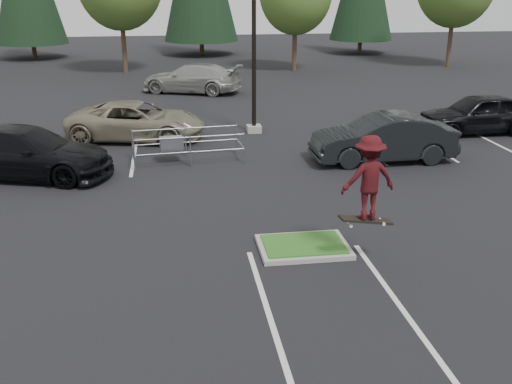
{
  "coord_description": "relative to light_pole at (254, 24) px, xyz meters",
  "views": [
    {
      "loc": [
        -3.12,
        -13.11,
        6.3
      ],
      "look_at": [
        -0.96,
        1.5,
        1.02
      ],
      "focal_mm": 42.0,
      "sensor_mm": 36.0,
      "label": 1
    }
  ],
  "objects": [
    {
      "name": "skateboarder",
      "position": [
        0.7,
        -13.0,
        -2.44
      ],
      "size": [
        1.32,
        0.85,
        2.11
      ],
      "rotation": [
        0.0,
        0.0,
        3.25
      ],
      "color": "black",
      "rests_on": "ground"
    },
    {
      "name": "car_l_tan",
      "position": [
        -5.0,
        -0.5,
        -3.78
      ],
      "size": [
        6.03,
        3.79,
        1.55
      ],
      "primitive_type": "imported",
      "rotation": [
        0.0,
        0.0,
        1.34
      ],
      "color": "gray",
      "rests_on": "ground"
    },
    {
      "name": "light_pole",
      "position": [
        0.0,
        0.0,
        0.0
      ],
      "size": [
        0.7,
        0.6,
        10.12
      ],
      "color": "gray",
      "rests_on": "ground"
    },
    {
      "name": "cart_corral",
      "position": [
        -3.45,
        -4.04,
        -3.86
      ],
      "size": [
        4.06,
        1.76,
        1.12
      ],
      "rotation": [
        0.0,
        0.0,
        0.09
      ],
      "color": "#919499",
      "rests_on": "ground"
    },
    {
      "name": "car_l_black",
      "position": [
        -8.5,
        -5.0,
        -3.72
      ],
      "size": [
        6.23,
        3.94,
        1.68
      ],
      "primitive_type": "imported",
      "rotation": [
        0.0,
        0.0,
        1.28
      ],
      "color": "black",
      "rests_on": "ground"
    },
    {
      "name": "grass_median",
      "position": [
        -0.5,
        -12.0,
        -4.48
      ],
      "size": [
        2.2,
        1.6,
        0.16
      ],
      "color": "gray",
      "rests_on": "ground"
    },
    {
      "name": "stall_lines",
      "position": [
        -1.85,
        -5.98,
        -4.56
      ],
      "size": [
        22.62,
        17.6,
        0.01
      ],
      "color": "silver",
      "rests_on": "ground"
    },
    {
      "name": "ground",
      "position": [
        -0.5,
        -12.0,
        -4.56
      ],
      "size": [
        120.0,
        120.0,
        0.0
      ],
      "primitive_type": "plane",
      "color": "black",
      "rests_on": "ground"
    },
    {
      "name": "car_far_silver",
      "position": [
        -2.13,
        10.0,
        -3.73
      ],
      "size": [
        6.19,
        4.34,
        1.66
      ],
      "primitive_type": "imported",
      "rotation": [
        0.0,
        0.0,
        4.32
      ],
      "color": "#A4A49F",
      "rests_on": "ground"
    },
    {
      "name": "car_r_charc",
      "position": [
        4.0,
        -5.0,
        -3.71
      ],
      "size": [
        5.18,
        1.84,
        1.7
      ],
      "primitive_type": "imported",
      "rotation": [
        0.0,
        0.0,
        4.72
      ],
      "color": "black",
      "rests_on": "ground"
    },
    {
      "name": "car_r_black",
      "position": [
        9.5,
        -1.55,
        -3.71
      ],
      "size": [
        5.05,
        2.14,
        1.7
      ],
      "primitive_type": "imported",
      "rotation": [
        0.0,
        0.0,
        4.74
      ],
      "color": "black",
      "rests_on": "ground"
    }
  ]
}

